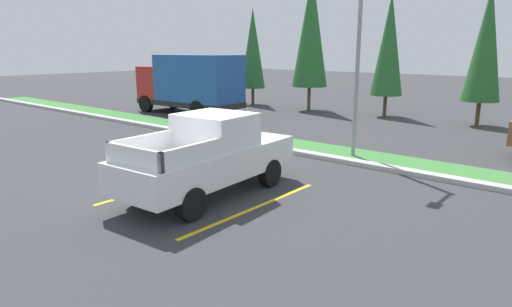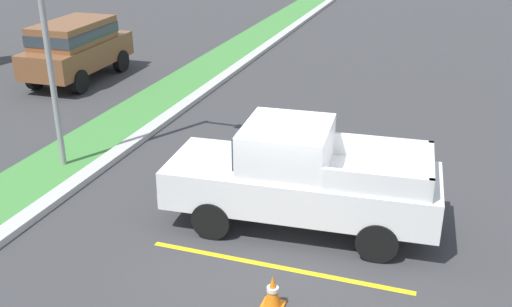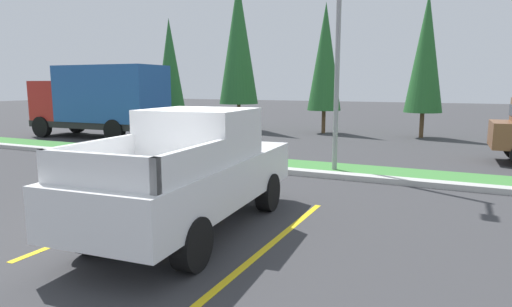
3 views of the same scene
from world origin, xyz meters
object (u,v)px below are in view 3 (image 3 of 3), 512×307
object	(u,v)px
cargo_truck_distant	(101,99)
traffic_cone	(72,200)
pickup_truck_main	(193,171)
cypress_tree_right_inner	(426,53)
cypress_tree_leftmost	(170,64)
cypress_tree_center	(325,57)
street_light	(337,22)
cypress_tree_left_inner	(238,42)

from	to	relation	value
cargo_truck_distant	traffic_cone	world-z (taller)	cargo_truck_distant
pickup_truck_main	cypress_tree_right_inner	world-z (taller)	cypress_tree_right_inner
cargo_truck_distant	pickup_truck_main	bearing A→B (deg)	-39.77
cargo_truck_distant	cypress_tree_leftmost	xyz separation A→B (m)	(-0.14, 5.74, 1.90)
pickup_truck_main	cypress_tree_center	world-z (taller)	cypress_tree_center
traffic_cone	cargo_truck_distant	bearing A→B (deg)	131.89
cypress_tree_leftmost	traffic_cone	xyz separation A→B (m)	(8.99, -15.62, -3.45)
cargo_truck_distant	traffic_cone	bearing A→B (deg)	-48.11
cypress_tree_leftmost	traffic_cone	distance (m)	18.35
street_light	cypress_tree_center	size ratio (longest dim) A/B	1.10
pickup_truck_main	cargo_truck_distant	bearing A→B (deg)	140.23
pickup_truck_main	cargo_truck_distant	distance (m)	14.97
cypress_tree_leftmost	cypress_tree_center	xyz separation A→B (m)	(9.25, 0.64, 0.18)
cypress_tree_center	traffic_cone	distance (m)	16.66
cargo_truck_distant	street_light	bearing A→B (deg)	-16.27
cypress_tree_leftmost	cypress_tree_right_inner	xyz separation A→B (m)	(14.09, 0.67, 0.23)
pickup_truck_main	traffic_cone	world-z (taller)	pickup_truck_main
street_light	cypress_tree_leftmost	distance (m)	15.63
cypress_tree_leftmost	cypress_tree_right_inner	size ratio (longest dim) A/B	0.94
cargo_truck_distant	cypress_tree_left_inner	world-z (taller)	cypress_tree_left_inner
cypress_tree_right_inner	cargo_truck_distant	bearing A→B (deg)	-155.32
cargo_truck_distant	cypress_tree_center	size ratio (longest dim) A/B	1.03
cypress_tree_center	street_light	bearing A→B (deg)	-71.91
cypress_tree_right_inner	cypress_tree_left_inner	bearing A→B (deg)	-176.01
cypress_tree_center	traffic_cone	world-z (taller)	cypress_tree_center
cypress_tree_center	cypress_tree_leftmost	bearing A→B (deg)	-176.04
traffic_cone	cypress_tree_center	bearing A→B (deg)	89.10
cypress_tree_right_inner	street_light	bearing A→B (deg)	-98.94
cargo_truck_distant	cypress_tree_leftmost	world-z (taller)	cypress_tree_leftmost
street_light	cypress_tree_center	xyz separation A→B (m)	(-3.27, 10.00, -0.31)
pickup_truck_main	cypress_tree_center	size ratio (longest dim) A/B	0.80
cypress_tree_left_inner	cypress_tree_center	distance (m)	4.81
cypress_tree_leftmost	cypress_tree_right_inner	bearing A→B (deg)	2.71
cypress_tree_left_inner	cypress_tree_center	size ratio (longest dim) A/B	1.23
cypress_tree_left_inner	cypress_tree_right_inner	xyz separation A→B (m)	(9.52, 0.66, -0.86)
street_light	traffic_cone	world-z (taller)	street_light
cypress_tree_left_inner	cypress_tree_center	bearing A→B (deg)	7.77
pickup_truck_main	cypress_tree_right_inner	distance (m)	16.43
street_light	cypress_tree_right_inner	size ratio (longest dim) A/B	1.09
cypress_tree_right_inner	traffic_cone	size ratio (longest dim) A/B	11.26
cypress_tree_left_inner	cypress_tree_right_inner	world-z (taller)	cypress_tree_left_inner
cypress_tree_left_inner	cypress_tree_center	world-z (taller)	cypress_tree_left_inner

